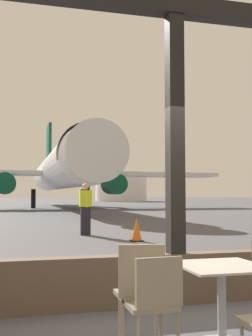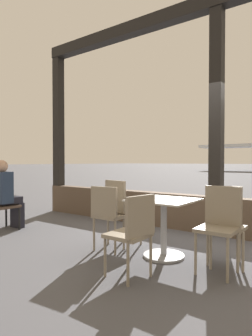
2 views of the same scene
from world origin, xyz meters
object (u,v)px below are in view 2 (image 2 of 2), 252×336
object	(u,v)px
cafe_chair_side_extra	(120,206)
lounge_bench	(2,209)
dining_table	(164,224)
cafe_chair_aisle_left	(134,229)
cafe_chair_aisle_right	(225,218)
seated_passenger	(5,192)
cafe_chair_window_right	(108,212)
cafe_chair_window_left	(220,221)

from	to	relation	value
cafe_chair_side_extra	lounge_bench	size ratio (longest dim) A/B	1.97
dining_table	lounge_bench	size ratio (longest dim) A/B	1.59
cafe_chair_aisle_left	cafe_chair_aisle_right	bearing A→B (deg)	58.84
seated_passenger	cafe_chair_aisle_left	bearing A→B (deg)	-8.12
cafe_chair_window_right	cafe_chair_aisle_right	world-z (taller)	cafe_chair_aisle_right
cafe_chair_window_right	seated_passenger	bearing A→B (deg)	-176.81
cafe_chair_aisle_left	lounge_bench	size ratio (longest dim) A/B	1.82
cafe_chair_window_left	cafe_chair_aisle_right	size ratio (longest dim) A/B	1.02
cafe_chair_window_left	cafe_chair_aisle_left	distance (m)	0.98
cafe_chair_window_left	cafe_chair_side_extra	distance (m)	1.49
cafe_chair_window_right	cafe_chair_aisle_right	bearing A→B (deg)	18.04
cafe_chair_window_right	cafe_chair_side_extra	world-z (taller)	cafe_chair_side_extra
cafe_chair_window_left	seated_passenger	xyz separation A→B (m)	(-3.72, -0.29, 0.11)
dining_table	cafe_chair_window_left	bearing A→B (deg)	-5.42
cafe_chair_side_extra	lounge_bench	world-z (taller)	cafe_chair_side_extra
cafe_chair_window_left	cafe_chair_window_right	distance (m)	1.47
cafe_chair_window_left	cafe_chair_aisle_left	xyz separation A→B (m)	(-0.65, -0.73, -0.04)
cafe_chair_window_left	cafe_chair_window_right	xyz separation A→B (m)	(-1.46, -0.16, -0.03)
cafe_chair_aisle_right	seated_passenger	xyz separation A→B (m)	(-3.69, -0.59, 0.14)
cafe_chair_window_right	dining_table	bearing A→B (deg)	17.73
cafe_chair_aisle_left	cafe_chair_side_extra	world-z (taller)	cafe_chair_side_extra
seated_passenger	cafe_chair_window_left	bearing A→B (deg)	4.42
cafe_chair_aisle_right	cafe_chair_window_left	bearing A→B (deg)	-83.90
cafe_chair_window_right	seated_passenger	world-z (taller)	seated_passenger
cafe_chair_window_left	cafe_chair_window_right	world-z (taller)	cafe_chair_window_left
lounge_bench	cafe_chair_aisle_left	bearing A→B (deg)	-6.79
dining_table	cafe_chair_window_left	world-z (taller)	cafe_chair_window_left
cafe_chair_window_right	lounge_bench	size ratio (longest dim) A/B	1.84
cafe_chair_aisle_left	seated_passenger	bearing A→B (deg)	171.88
dining_table	lounge_bench	world-z (taller)	dining_table
cafe_chair_window_left	lounge_bench	world-z (taller)	cafe_chair_window_left
cafe_chair_aisle_left	cafe_chair_side_extra	xyz separation A→B (m)	(-0.83, 0.87, 0.05)
cafe_chair_window_left	cafe_chair_aisle_right	world-z (taller)	cafe_chair_window_left
seated_passenger	lounge_bench	bearing A→B (deg)	-91.68
cafe_chair_window_right	seated_passenger	distance (m)	2.27
cafe_chair_side_extra	seated_passenger	world-z (taller)	seated_passenger
cafe_chair_window_left	cafe_chair_side_extra	xyz separation A→B (m)	(-1.48, 0.14, 0.00)
lounge_bench	dining_table	bearing A→B (deg)	8.18
cafe_chair_aisle_right	dining_table	bearing A→B (deg)	-161.64
cafe_chair_side_extra	seated_passenger	xyz separation A→B (m)	(-2.24, -0.43, 0.11)
cafe_chair_side_extra	cafe_chair_window_right	bearing A→B (deg)	-85.47
dining_table	cafe_chair_window_right	xyz separation A→B (m)	(-0.72, -0.23, 0.11)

